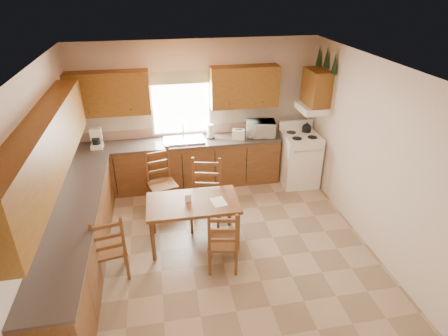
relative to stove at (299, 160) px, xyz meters
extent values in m
plane|color=#988164|center=(-1.88, -1.62, -0.50)|extent=(4.50, 4.50, 0.00)
plane|color=#9F5323|center=(-1.88, -1.62, 2.20)|extent=(4.50, 4.50, 0.00)
plane|color=beige|center=(-4.13, -1.62, 0.85)|extent=(4.50, 4.50, 0.00)
plane|color=beige|center=(0.37, -1.62, 0.85)|extent=(4.50, 4.50, 0.00)
plane|color=beige|center=(-1.88, 0.63, 0.85)|extent=(4.50, 4.50, 0.00)
plane|color=beige|center=(-1.88, -3.87, 0.85)|extent=(4.50, 4.50, 0.00)
cube|color=brown|center=(-2.25, 0.33, -0.06)|extent=(3.75, 0.60, 0.88)
cube|color=brown|center=(-3.83, -1.77, -0.06)|extent=(0.60, 3.60, 0.88)
cube|color=#443A37|center=(-2.25, 0.33, 0.40)|extent=(3.75, 0.63, 0.04)
cube|color=#443A37|center=(-3.83, -1.77, 0.40)|extent=(0.63, 3.60, 0.04)
cube|color=#A17A67|center=(-2.25, 0.62, 0.51)|extent=(3.75, 0.01, 0.18)
cube|color=brown|center=(-3.43, 0.47, 1.36)|extent=(1.41, 0.33, 0.75)
cube|color=brown|center=(-1.02, 0.47, 1.36)|extent=(1.25, 0.33, 0.75)
cube|color=brown|center=(-3.96, -1.77, 1.36)|extent=(0.33, 3.60, 0.75)
cube|color=brown|center=(0.20, 0.03, 1.40)|extent=(0.33, 0.62, 0.62)
cube|color=white|center=(0.15, 0.03, 1.02)|extent=(0.44, 0.62, 0.12)
cube|color=white|center=(-2.18, 0.60, 1.05)|extent=(1.13, 0.02, 1.18)
cube|color=white|center=(-2.18, 0.60, 1.05)|extent=(1.05, 0.01, 1.10)
cube|color=#506A3C|center=(-2.18, 0.57, 1.55)|extent=(1.19, 0.01, 0.24)
cube|color=silver|center=(-2.18, 0.33, 0.44)|extent=(0.75, 0.45, 0.04)
cone|color=black|center=(0.33, -0.29, 1.88)|extent=(0.22, 0.22, 0.36)
cone|color=black|center=(0.33, 0.03, 1.92)|extent=(0.22, 0.22, 0.36)
cone|color=black|center=(0.33, 0.35, 1.88)|extent=(0.22, 0.22, 0.36)
cube|color=white|center=(0.00, 0.00, 0.00)|extent=(0.69, 0.71, 0.99)
cube|color=white|center=(-3.74, 0.33, 0.58)|extent=(0.24, 0.27, 0.32)
cylinder|color=white|center=(-1.67, 0.38, 0.56)|extent=(0.13, 0.13, 0.28)
cube|color=white|center=(-1.16, 0.24, 0.52)|extent=(0.26, 0.21, 0.19)
imported|color=white|center=(-0.71, 0.32, 0.57)|extent=(0.55, 0.44, 0.30)
cube|color=brown|center=(-2.23, -1.48, -0.14)|extent=(1.35, 0.78, 0.72)
cube|color=brown|center=(-3.40, -1.99, 0.00)|extent=(0.48, 0.47, 1.00)
cube|color=brown|center=(-1.89, -2.12, 0.00)|extent=(0.48, 0.46, 0.99)
cube|color=brown|center=(-1.99, -1.13, 0.08)|extent=(0.58, 0.56, 1.14)
cube|color=brown|center=(-2.65, -0.43, 0.04)|extent=(0.55, 0.53, 1.07)
cube|color=white|center=(-1.86, -1.55, 0.23)|extent=(0.24, 0.30, 0.00)
cube|color=white|center=(-2.29, -1.47, 0.29)|extent=(0.09, 0.03, 0.12)
camera|label=1|loc=(-2.63, -6.12, 3.19)|focal=30.00mm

